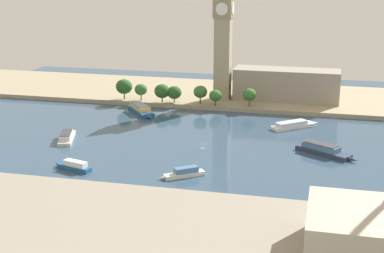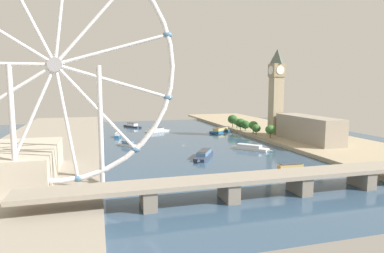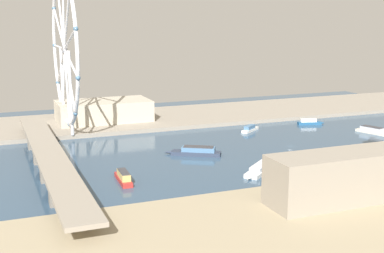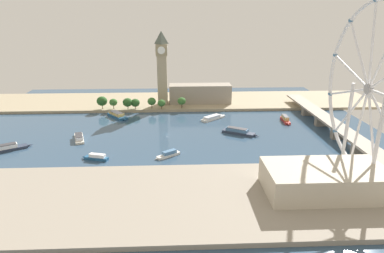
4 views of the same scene
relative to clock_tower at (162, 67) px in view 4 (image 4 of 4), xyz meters
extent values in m
plane|color=#334C66|center=(98.96, 7.31, -47.99)|extent=(409.92, 409.92, 0.00)
cube|color=tan|center=(-21.00, 7.31, -46.49)|extent=(90.00, 520.00, 3.00)
cube|color=gray|center=(218.92, 7.31, -46.49)|extent=(90.00, 520.00, 3.00)
cube|color=tan|center=(0.00, 0.00, -15.73)|extent=(11.21, 11.21, 58.50)
cube|color=#928260|center=(0.00, 0.00, 20.09)|extent=(13.00, 13.00, 13.15)
pyramid|color=#4C564C|center=(0.00, 0.00, 33.91)|extent=(11.77, 11.77, 14.49)
cylinder|color=white|center=(0.00, 6.73, 20.09)|extent=(8.52, 0.50, 8.52)
cylinder|color=white|center=(0.00, -6.73, 20.09)|extent=(8.52, 0.50, 8.52)
cylinder|color=white|center=(6.73, 0.00, 20.09)|extent=(0.50, 8.52, 8.52)
cylinder|color=white|center=(-6.73, 0.00, 20.09)|extent=(0.50, 8.52, 8.52)
cube|color=gray|center=(-7.39, 45.49, -33.75)|extent=(22.00, 74.98, 22.47)
cylinder|color=#513823|center=(17.83, -69.05, -42.69)|extent=(0.80, 0.80, 4.59)
ellipsoid|color=#285623|center=(17.83, -69.05, -35.63)|extent=(11.93, 11.93, 10.73)
cylinder|color=#513823|center=(17.86, -56.23, -42.90)|extent=(0.80, 0.80, 4.18)
ellipsoid|color=#386B2D|center=(17.86, -56.23, -37.17)|extent=(9.10, 9.10, 8.19)
cylinder|color=#513823|center=(20.68, -39.55, -43.11)|extent=(0.80, 0.80, 3.76)
ellipsoid|color=#285623|center=(20.68, -39.55, -36.82)|extent=(11.02, 11.02, 9.91)
cylinder|color=#513823|center=(18.88, -31.04, -43.45)|extent=(0.80, 0.80, 3.08)
ellipsoid|color=#285623|center=(18.88, -31.04, -37.81)|extent=(10.23, 10.23, 9.21)
cylinder|color=#513823|center=(18.51, -12.20, -42.61)|extent=(0.80, 0.80, 4.76)
ellipsoid|color=#386B2D|center=(18.51, -12.20, -36.37)|extent=(9.65, 9.65, 8.68)
cylinder|color=#513823|center=(20.84, -0.91, -43.26)|extent=(0.80, 0.80, 3.46)
ellipsoid|color=#386B2D|center=(20.84, -0.91, -37.97)|extent=(8.90, 8.90, 8.01)
cylinder|color=#513823|center=(17.78, 22.35, -42.73)|extent=(0.80, 0.80, 4.51)
ellipsoid|color=#386B2D|center=(17.78, 22.35, -36.64)|extent=(9.60, 9.60, 8.64)
torus|color=silver|center=(192.80, 138.95, 14.30)|extent=(110.85, 2.60, 110.85)
cylinder|color=#99999E|center=(192.80, 138.95, 14.30)|extent=(6.49, 3.00, 6.49)
cylinder|color=silver|center=(188.95, 138.95, 41.08)|extent=(9.25, 1.56, 53.80)
cylinder|color=silver|center=(175.08, 138.95, 34.75)|extent=(36.62, 1.56, 41.93)
cylinder|color=silver|center=(166.83, 138.95, 21.92)|extent=(52.37, 1.56, 16.75)
cylinder|color=silver|center=(166.83, 138.95, 6.67)|extent=(52.37, 1.56, 16.75)
cylinder|color=silver|center=(175.08, 138.95, -6.16)|extent=(36.62, 1.56, 41.93)
cylinder|color=silver|center=(188.95, 138.95, -12.49)|extent=(9.25, 1.56, 53.80)
cylinder|color=silver|center=(204.04, 138.95, -10.32)|extent=(23.90, 1.56, 49.88)
ellipsoid|color=teal|center=(157.36, 138.95, 55.20)|extent=(4.80, 3.20, 3.20)
ellipsoid|color=teal|center=(140.87, 138.95, 29.54)|extent=(4.80, 3.20, 3.20)
ellipsoid|color=teal|center=(140.87, 138.95, -0.95)|extent=(4.80, 3.20, 3.20)
ellipsoid|color=teal|center=(157.36, 138.95, -26.61)|extent=(4.80, 3.20, 3.20)
ellipsoid|color=teal|center=(185.10, 138.95, -39.28)|extent=(4.80, 3.20, 3.20)
ellipsoid|color=teal|center=(215.28, 138.95, -34.94)|extent=(4.80, 3.20, 3.20)
cylinder|color=silver|center=(211.74, 138.95, -15.35)|extent=(2.40, 2.40, 59.28)
cylinder|color=silver|center=(173.86, 138.95, -15.35)|extent=(2.40, 2.40, 59.28)
cube|color=#BCB29E|center=(217.00, 106.98, -36.79)|extent=(38.14, 72.92, 16.40)
cube|color=gray|center=(98.96, 163.52, -38.25)|extent=(221.92, 16.19, 2.00)
cube|color=gray|center=(42.74, 163.52, -43.62)|extent=(6.00, 14.57, 8.74)
cube|color=gray|center=(80.22, 163.52, -43.62)|extent=(6.00, 14.57, 8.74)
cube|color=gray|center=(117.70, 163.52, -43.62)|extent=(6.00, 14.57, 8.74)
cube|color=gray|center=(155.18, 163.52, -43.62)|extent=(6.00, 14.57, 8.74)
cube|color=#2D384C|center=(132.54, -122.93, -46.93)|extent=(21.24, 27.79, 2.10)
cone|color=#2D384C|center=(123.94, -109.11, -46.93)|extent=(4.45, 5.39, 2.10)
cube|color=white|center=(133.28, -124.12, -44.36)|extent=(13.93, 17.06, 3.04)
cube|color=#38383D|center=(133.28, -124.12, -42.61)|extent=(12.82, 15.53, 0.46)
cube|color=white|center=(151.03, 9.72, -47.03)|extent=(15.72, 19.14, 1.91)
cone|color=white|center=(157.89, 0.25, -47.03)|extent=(3.67, 4.06, 1.91)
cube|color=teal|center=(150.44, 10.54, -44.72)|extent=(10.11, 11.80, 2.71)
cube|color=#2D384C|center=(101.15, 74.53, -46.78)|extent=(22.65, 30.57, 2.41)
cone|color=#2D384C|center=(110.35, 89.92, -46.78)|extent=(4.92, 6.01, 2.41)
cube|color=teal|center=(100.36, 73.20, -44.14)|extent=(16.31, 21.14, 2.86)
cube|color=#38383D|center=(100.36, 73.20, -42.51)|extent=(14.98, 19.21, 0.41)
cube|color=white|center=(54.01, 55.31, -46.90)|extent=(25.06, 27.39, 2.18)
cone|color=white|center=(42.85, 68.31, -46.90)|extent=(5.11, 5.44, 2.18)
cube|color=silver|center=(54.97, 54.19, -44.71)|extent=(18.11, 19.59, 2.20)
cube|color=#235684|center=(154.97, -46.06, -46.87)|extent=(9.70, 19.36, 2.24)
cone|color=#235684|center=(151.95, -56.55, -46.87)|extent=(3.09, 3.87, 2.24)
cube|color=white|center=(155.23, -45.15, -44.43)|extent=(7.25, 13.14, 2.64)
cube|color=#B22D28|center=(65.34, 130.31, -46.80)|extent=(23.47, 6.33, 2.38)
cone|color=#B22D28|center=(78.83, 129.67, -46.80)|extent=(4.29, 2.58, 2.38)
cube|color=#DBB766|center=(64.18, 130.37, -43.92)|extent=(15.30, 5.11, 3.36)
cube|color=#38383D|center=(64.18, 130.37, -42.05)|extent=(13.78, 4.83, 0.39)
cube|color=#235684|center=(42.32, -48.22, -46.70)|extent=(28.60, 25.25, 2.58)
cone|color=#235684|center=(55.74, -37.58, -46.70)|extent=(5.76, 5.32, 2.58)
cube|color=#DBB766|center=(41.16, -49.14, -43.96)|extent=(20.84, 18.69, 2.88)
cube|color=#38383D|center=(41.16, -49.14, -42.34)|extent=(19.00, 17.12, 0.36)
cube|color=beige|center=(109.71, -71.47, -47.05)|extent=(27.32, 15.10, 1.88)
cone|color=beige|center=(95.15, -76.22, -47.05)|extent=(5.09, 3.26, 1.88)
cube|color=silver|center=(110.96, -71.06, -44.75)|extent=(18.00, 11.07, 2.71)
cube|color=#38383D|center=(110.96, -71.06, -43.19)|extent=(16.29, 10.26, 0.42)
camera|label=1|loc=(406.03, 74.79, 53.86)|focal=54.29mm
camera|label=2|loc=(175.08, 302.84, 4.86)|focal=31.19mm
camera|label=3|loc=(-190.76, 194.19, 36.50)|focal=48.80mm
camera|label=4|loc=(398.65, 17.30, 59.89)|focal=31.64mm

